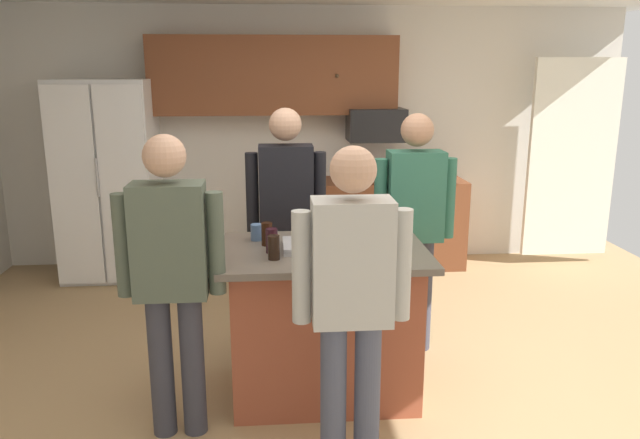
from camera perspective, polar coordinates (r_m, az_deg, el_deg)
The scene contains 19 objects.
floor at distance 4.11m, azimuth 2.29°, elevation -15.20°, with size 7.04×7.04×0.00m, color tan.
back_wall at distance 6.42m, azimuth -0.61°, elevation 7.67°, with size 6.40×0.10×2.60m, color silver.
french_door_window_panel at distance 6.75m, azimuth 22.34°, elevation 5.23°, with size 0.90×0.06×2.00m, color white.
cabinet_run_upper at distance 6.16m, azimuth -4.30°, elevation 13.20°, with size 2.40×0.38×0.75m.
cabinet_run_lower at distance 6.32m, azimuth 5.05°, elevation -0.31°, with size 1.80×0.63×0.90m.
refrigerator at distance 6.23m, azimuth -19.02°, elevation 3.46°, with size 0.89×0.76×1.90m.
microwave_over_range at distance 6.18m, azimuth 5.22°, elevation 8.76°, with size 0.56×0.40×0.32m, color black.
kitchen_island at distance 3.84m, azimuth 0.36°, elevation -9.40°, with size 1.24×0.86×0.94m.
person_guest_by_door at distance 3.34m, azimuth -13.66°, elevation -4.45°, with size 0.57×0.22×1.68m.
person_guest_left at distance 2.95m, azimuth 2.96°, elevation -6.79°, with size 0.57×0.22×1.66m.
person_host_foreground at distance 4.40m, azimuth -3.14°, elevation 0.83°, with size 0.57×0.23×1.73m.
person_elder_center at distance 4.31m, azimuth 8.73°, elevation 0.18°, with size 0.57×0.22×1.71m.
glass_pilsner at distance 3.78m, azimuth 4.94°, elevation -1.35°, with size 0.07×0.07×0.13m.
glass_dark_ale at distance 3.48m, azimuth -4.31°, elevation -2.61°, with size 0.07×0.07×0.14m.
tumbler_amber at distance 3.45m, azimuth 5.17°, elevation -2.91°, with size 0.07×0.07×0.12m.
mug_blue_stoneware at distance 3.88m, azimuth -5.85°, elevation -1.18°, with size 0.12×0.08×0.10m.
glass_short_whisky at distance 3.60m, azimuth -4.50°, elevation -1.98°, with size 0.07×0.07×0.15m.
glass_stout_tall at distance 3.76m, azimuth -4.96°, elevation -1.35°, with size 0.07×0.07×0.14m.
serving_tray at distance 3.68m, azimuth -0.03°, elevation -2.41°, with size 0.44×0.30×0.04m.
Camera 1 is at (-0.45, -3.56, 2.00)m, focal length 34.44 mm.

